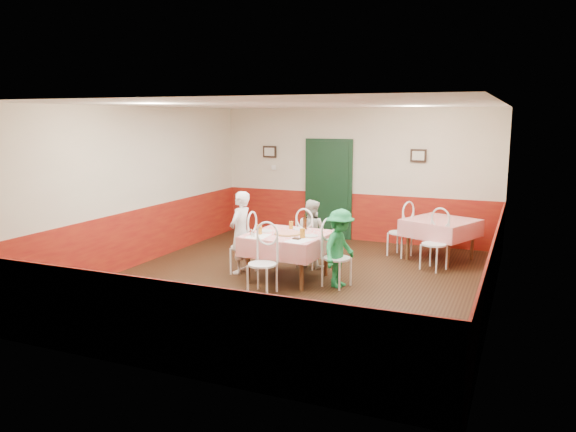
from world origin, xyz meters
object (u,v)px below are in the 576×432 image
at_px(chair_far, 310,242).
at_px(chair_near, 262,264).
at_px(glass_c, 291,225).
at_px(diner_far, 311,233).
at_px(pizza, 288,234).
at_px(main_table, 288,257).
at_px(wallet, 297,239).
at_px(glass_a, 259,230).
at_px(glass_b, 303,233).
at_px(diner_left, 240,232).
at_px(beer_bottle, 305,223).
at_px(chair_second_a, 400,233).
at_px(diner_right, 340,248).
at_px(second_table, 440,240).
at_px(chair_left, 243,247).
at_px(chair_second_b, 434,244).
at_px(chair_right, 337,258).

xyz_separation_m(chair_far, chair_near, (-0.11, -1.70, 0.00)).
distance_m(glass_c, diner_far, 0.58).
bearing_deg(chair_near, glass_c, 94.95).
bearing_deg(pizza, chair_near, -95.57).
distance_m(main_table, wallet, 0.60).
bearing_deg(glass_a, main_table, 29.25).
bearing_deg(glass_b, chair_far, 104.77).
bearing_deg(glass_a, glass_c, 64.92).
relative_size(chair_near, diner_far, 0.75).
bearing_deg(glass_c, glass_a, -115.08).
bearing_deg(chair_far, diner_left, 53.98).
xyz_separation_m(glass_b, diner_far, (-0.28, 1.12, -0.24)).
distance_m(pizza, beer_bottle, 0.48).
bearing_deg(diner_left, chair_second_a, 136.79).
distance_m(chair_far, diner_far, 0.16).
bearing_deg(wallet, diner_right, 28.43).
height_order(chair_far, glass_b, glass_b).
bearing_deg(glass_c, second_table, 40.49).
relative_size(main_table, chair_left, 1.36).
distance_m(chair_second_b, pizza, 2.63).
bearing_deg(chair_right, wallet, 132.05).
height_order(chair_far, diner_right, diner_right).
distance_m(main_table, second_table, 3.09).
bearing_deg(chair_left, glass_b, 74.11).
bearing_deg(glass_a, wallet, -9.34).
bearing_deg(main_table, chair_left, 176.17).
height_order(chair_far, chair_near, same).
xyz_separation_m(glass_a, diner_far, (0.46, 1.12, -0.24)).
xyz_separation_m(chair_second_a, diner_far, (-1.28, -1.38, 0.15)).
xyz_separation_m(glass_b, beer_bottle, (-0.20, 0.61, 0.05)).
bearing_deg(beer_bottle, chair_left, -161.04).
distance_m(second_table, chair_left, 3.68).
height_order(glass_a, glass_c, glass_a).
bearing_deg(chair_right, glass_b, 122.79).
relative_size(chair_second_a, diner_right, 0.73).
bearing_deg(chair_second_a, chair_far, -18.81).
height_order(chair_right, diner_far, diner_far).
relative_size(glass_b, beer_bottle, 0.62).
relative_size(chair_left, pizza, 2.18).
height_order(chair_second_b, glass_a, glass_a).
distance_m(chair_second_a, diner_left, 3.16).
bearing_deg(main_table, diner_right, -3.83).
xyz_separation_m(chair_near, glass_c, (-0.05, 1.24, 0.37)).
bearing_deg(glass_b, chair_right, 17.53).
bearing_deg(glass_c, chair_far, 69.64).
relative_size(pizza, diner_left, 0.30).
bearing_deg(glass_b, wallet, -111.63).
bearing_deg(wallet, glass_c, 122.55).
distance_m(chair_second_b, diner_left, 3.34).
xyz_separation_m(chair_second_a, glass_a, (-1.74, -2.50, 0.39)).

